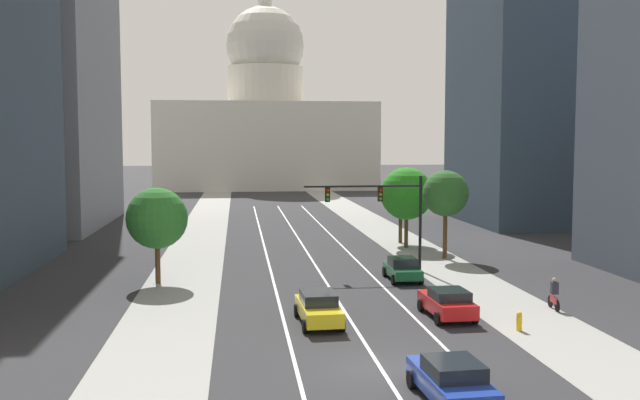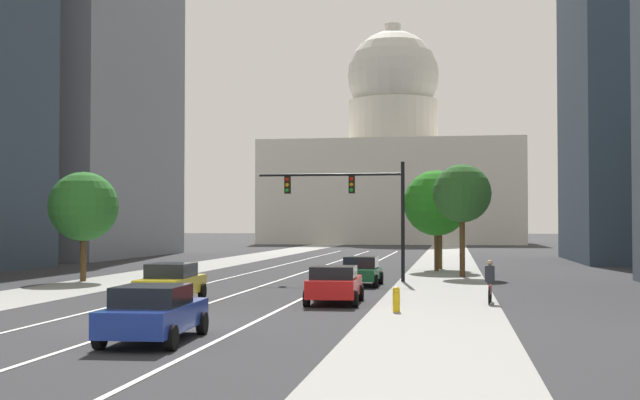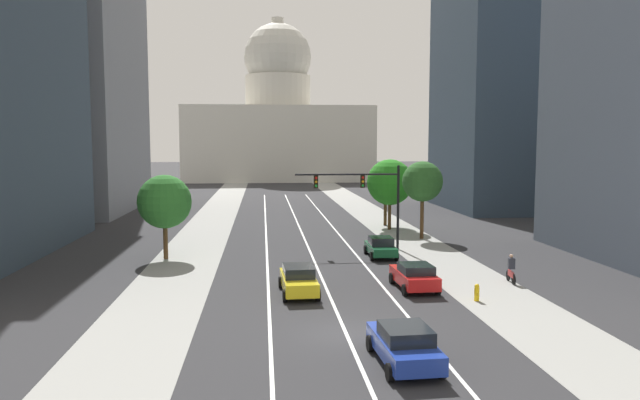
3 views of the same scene
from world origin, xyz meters
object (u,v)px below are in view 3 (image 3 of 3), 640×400
Objects in this scene: capitol_building at (278,126)px; street_tree_mid_right at (390,182)px; car_green at (381,247)px; traffic_signal_mast at (365,191)px; fire_hydrant at (477,292)px; cyclist at (511,269)px; car_blue at (404,344)px; street_tree_near_right at (386,183)px; street_tree_near_left at (165,202)px; street_tree_far_right at (422,182)px; car_red at (414,276)px; car_yellow at (299,280)px.

capitol_building is 6.04× the size of street_tree_mid_right.
traffic_signal_mast reaches higher than car_green.
cyclist is at bearing 47.23° from fire_hydrant.
car_blue is at bearing -124.82° from fire_hydrant.
cyclist is (6.04, -8.71, 0.10)m from car_green.
capitol_building is at bearing 11.75° from cyclist.
street_tree_near_right is (-2.33, 25.10, 3.39)m from cyclist.
street_tree_near_left is 0.90× the size of street_tree_mid_right.
cyclist reaches higher than car_blue.
car_green is 0.60× the size of street_tree_mid_right.
fire_hydrant is 0.14× the size of street_tree_mid_right.
car_blue is at bearing -89.17° from capitol_building.
street_tree_near_left is (-14.73, -2.24, -0.51)m from traffic_signal_mast.
traffic_signal_mast is 1.38× the size of street_tree_near_right.
car_green is 0.61× the size of street_tree_far_right.
street_tree_mid_right is at bearing -10.55° from car_red.
street_tree_near_right is at bearing 87.82° from fire_hydrant.
street_tree_far_right reaches higher than traffic_signal_mast.
street_tree_far_right is at bearing -18.24° from car_red.
street_tree_near_left is (-12.08, 21.68, 3.30)m from car_blue.
traffic_signal_mast reaches higher than car_yellow.
street_tree_near_left is (-21.39, 9.51, 3.23)m from cyclist.
car_red is 0.71× the size of street_tree_near_left.
street_tree_near_left reaches higher than cyclist.
car_yellow is (-1.64, -102.62, -11.29)m from capitol_building.
capitol_building is at bearing 94.10° from fire_hydrant.
car_red is at bearing -87.25° from capitol_building.
traffic_signal_mast is (-0.62, 12.69, 3.81)m from car_red.
capitol_building reaches higher than cyclist.
car_yellow reaches higher than car_green.
car_red is 26.53m from street_tree_near_right.
capitol_building is 5.02× the size of traffic_signal_mast.
capitol_building reaches higher than car_yellow.
street_tree_near_left is at bearing 26.36° from car_blue.
capitol_building is at bearing 96.46° from street_tree_near_right.
traffic_signal_mast is (-0.62, 3.05, 3.83)m from car_green.
capitol_building is 6.06× the size of street_tree_far_right.
street_tree_far_right is (10.06, -84.65, -7.17)m from capitol_building.
street_tree_near_right is (6.98, 37.26, 3.46)m from car_blue.
fire_hydrant is at bearing -36.33° from street_tree_near_left.
street_tree_near_right is (1.09, 28.80, 3.78)m from fire_hydrant.
street_tree_mid_right reaches higher than car_blue.
street_tree_near_left is 24.63m from street_tree_near_right.
fire_hydrant is 0.16× the size of street_tree_near_right.
traffic_signal_mast is 14.02m from cyclist.
capitol_building is 92.69m from street_tree_near_left.
car_green is 10.31m from street_tree_far_right.
cyclist is 25.44m from street_tree_near_right.
cyclist is (10.95, -101.27, -11.24)m from capitol_building.
cyclist is 0.29× the size of street_tree_near_right.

